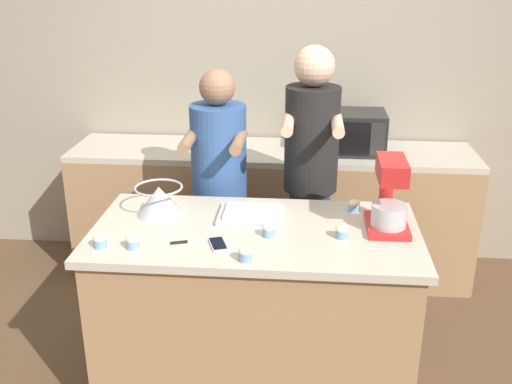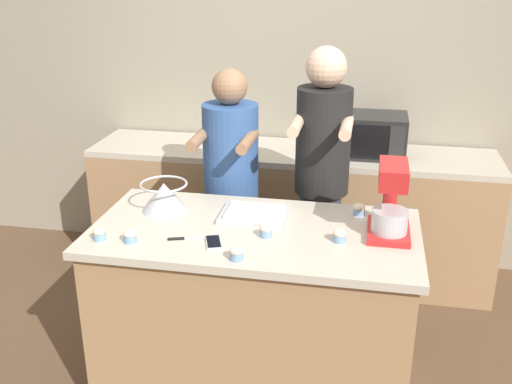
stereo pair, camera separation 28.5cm
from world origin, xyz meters
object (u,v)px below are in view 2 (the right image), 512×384
Objects in this scene: cell_phone at (214,242)px; person_right at (321,187)px; cupcake_0 at (266,230)px; cupcake_1 at (99,233)px; mixing_bowl at (164,196)px; microwave_oven at (370,135)px; person_left at (231,194)px; stand_mixer at (391,204)px; cupcake_3 at (236,253)px; cupcake_2 at (130,236)px; baking_tray at (254,214)px; cupcake_4 at (339,235)px; knife at (188,238)px; cupcake_5 at (359,209)px.

person_right is at bearing 63.66° from cell_phone.
cupcake_0 is (0.23, 0.12, 0.03)m from cell_phone.
cupcake_1 reaches higher than cell_phone.
mixing_bowl is 1.57m from microwave_oven.
microwave_oven reaches higher than cell_phone.
stand_mixer is (0.92, -0.60, 0.25)m from person_left.
stand_mixer reaches higher than cell_phone.
cupcake_3 reaches higher than cell_phone.
microwave_oven is at bearing 52.15° from cupcake_1.
person_right is 1.22m from cupcake_2.
baking_tray is 0.72× the size of microwave_oven.
cell_phone is 2.52× the size of cupcake_4.
cupcake_3 is (0.27, -0.16, 0.03)m from knife.
mixing_bowl is at bearing 167.52° from cupcake_4.
person_left is at bearing -180.00° from person_right.
cupcake_1 and cupcake_3 have the same top height.
baking_tray is (-0.67, 0.08, -0.14)m from stand_mixer.
baking_tray is at bearing 0.09° from mixing_bowl.
person_left is 7.46× the size of knife.
knife is (-0.82, -1.49, -0.14)m from microwave_oven.
mixing_bowl is at bearing 176.00° from stand_mixer.
cell_phone is at bearing -82.15° from person_left.
knife is 3.40× the size of cupcake_0.
cell_phone is (0.12, -0.86, 0.10)m from person_left.
stand_mixer is at bearing 13.43° from cupcake_0.
baking_tray is at bearing 114.76° from cupcake_0.
cell_phone is at bearing -43.55° from mixing_bowl.
cupcake_3 and cupcake_4 have the same top height.
cupcake_3 is at bearing -44.52° from cell_phone.
person_left is at bearing 133.60° from cupcake_4.
microwave_oven is (1.04, 1.18, 0.06)m from mixing_bowl.
cupcake_0 is 1.00× the size of cupcake_3.
mixing_bowl reaches higher than baking_tray.
person_left is 0.84m from knife.
cupcake_5 is (1.04, 0.53, 0.00)m from cupcake_2.
stand_mixer reaches higher than microwave_oven.
cupcake_1 is at bearing -166.59° from stand_mixer.
mixing_bowl is at bearing 85.26° from cupcake_2.
mixing_bowl is at bearing -114.21° from person_left.
person_left is at bearing 115.07° from cupcake_0.
microwave_oven is 1.67m from cell_phone.
stand_mixer is 5.71× the size of cupcake_4.
cell_phone is (-0.80, -0.25, -0.15)m from stand_mixer.
knife is at bearing -165.08° from cupcake_0.
microwave_oven reaches higher than baking_tray.
knife is 0.42m from cupcake_1.
mixing_bowl is at bearing -172.65° from cupcake_5.
person_left is 0.55m from person_right.
microwave_oven reaches higher than cupcake_5.
cell_phone is at bearing -162.36° from stand_mixer.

